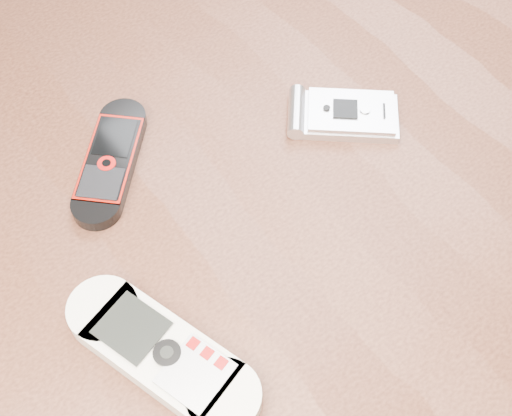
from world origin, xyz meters
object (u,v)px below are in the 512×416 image
object	(u,v)px
table	(252,280)
nokia_black_red	(110,161)
nokia_white	(161,353)
motorola_razr	(348,114)

from	to	relation	value
table	nokia_black_red	world-z (taller)	nokia_black_red
nokia_white	nokia_black_red	distance (m)	0.18
motorola_razr	table	bearing A→B (deg)	144.30
nokia_white	motorola_razr	distance (m)	0.26
table	nokia_black_red	xyz separation A→B (m)	(-0.06, 0.11, 0.11)
table	nokia_white	xyz separation A→B (m)	(-0.12, -0.06, 0.11)
nokia_white	table	bearing A→B (deg)	7.83
nokia_black_red	motorola_razr	size ratio (longest dim) A/B	1.33
table	motorola_razr	size ratio (longest dim) A/B	12.20
table	nokia_white	size ratio (longest dim) A/B	7.49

